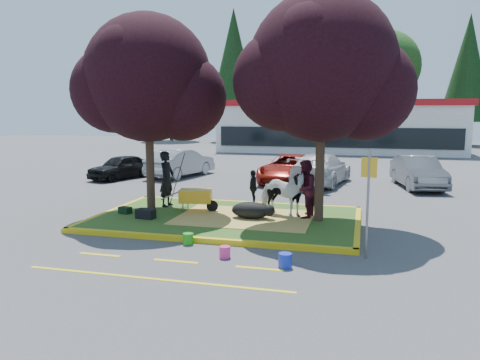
% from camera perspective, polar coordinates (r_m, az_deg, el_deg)
% --- Properties ---
extents(ground, '(90.00, 90.00, 0.00)m').
position_cam_1_polar(ground, '(15.02, -1.67, -5.02)').
color(ground, '#424244').
rests_on(ground, ground).
extents(median_island, '(8.00, 5.00, 0.15)m').
position_cam_1_polar(median_island, '(15.01, -1.67, -4.74)').
color(median_island, '#294916').
rests_on(median_island, ground).
extents(curb_near, '(8.30, 0.16, 0.15)m').
position_cam_1_polar(curb_near, '(12.63, -5.00, -7.30)').
color(curb_near, gold).
rests_on(curb_near, ground).
extents(curb_far, '(8.30, 0.16, 0.15)m').
position_cam_1_polar(curb_far, '(17.44, 0.72, -2.87)').
color(curb_far, gold).
rests_on(curb_far, ground).
extents(curb_left, '(0.16, 5.30, 0.15)m').
position_cam_1_polar(curb_left, '(16.60, -15.34, -3.76)').
color(curb_left, gold).
rests_on(curb_left, ground).
extents(curb_right, '(0.16, 5.30, 0.15)m').
position_cam_1_polar(curb_right, '(14.43, 14.15, -5.53)').
color(curb_right, gold).
rests_on(curb_right, ground).
extents(straw_bedding, '(4.20, 3.00, 0.01)m').
position_cam_1_polar(straw_bedding, '(14.83, 0.56, -4.57)').
color(straw_bedding, '#C8B352').
rests_on(straw_bedding, median_island).
extents(tree_purple_left, '(5.06, 4.20, 6.51)m').
position_cam_1_polar(tree_purple_left, '(15.99, -11.13, 11.38)').
color(tree_purple_left, black).
rests_on(tree_purple_left, median_island).
extents(tree_purple_right, '(5.30, 4.40, 6.82)m').
position_cam_1_polar(tree_purple_right, '(14.29, 10.06, 12.59)').
color(tree_purple_right, black).
rests_on(tree_purple_right, median_island).
extents(fire_lane_stripe_a, '(1.10, 0.12, 0.01)m').
position_cam_1_polar(fire_lane_stripe_a, '(12.09, -16.72, -8.71)').
color(fire_lane_stripe_a, yellow).
rests_on(fire_lane_stripe_a, ground).
extents(fire_lane_stripe_b, '(1.10, 0.12, 0.01)m').
position_cam_1_polar(fire_lane_stripe_b, '(11.21, -7.82, -9.78)').
color(fire_lane_stripe_b, yellow).
rests_on(fire_lane_stripe_b, ground).
extents(fire_lane_stripe_c, '(1.10, 0.12, 0.01)m').
position_cam_1_polar(fire_lane_stripe_c, '(10.63, 2.37, -10.73)').
color(fire_lane_stripe_c, yellow).
rests_on(fire_lane_stripe_c, ground).
extents(fire_lane_long, '(6.00, 0.10, 0.01)m').
position_cam_1_polar(fire_lane_long, '(10.17, -10.46, -11.77)').
color(fire_lane_long, yellow).
rests_on(fire_lane_long, ground).
extents(retail_building, '(20.40, 8.40, 4.40)m').
position_cam_1_polar(retail_building, '(42.07, 11.89, 6.55)').
color(retail_building, silver).
rests_on(retail_building, ground).
extents(treeline, '(46.58, 7.80, 14.63)m').
position_cam_1_polar(treeline, '(51.88, 11.77, 12.93)').
color(treeline, black).
rests_on(treeline, ground).
extents(cow, '(1.93, 1.39, 1.49)m').
position_cam_1_polar(cow, '(14.90, 5.08, -1.65)').
color(cow, white).
rests_on(cow, median_island).
extents(calf, '(1.25, 0.74, 0.53)m').
position_cam_1_polar(calf, '(14.64, 1.32, -3.71)').
color(calf, black).
rests_on(calf, median_island).
extents(handler, '(0.51, 0.74, 1.95)m').
position_cam_1_polar(handler, '(16.64, -8.91, 0.14)').
color(handler, black).
rests_on(handler, median_island).
extents(visitor_a, '(0.82, 0.98, 1.83)m').
position_cam_1_polar(visitor_a, '(14.78, 7.90, -1.10)').
color(visitor_a, '#40121F').
rests_on(visitor_a, median_island).
extents(visitor_b, '(0.45, 0.78, 1.26)m').
position_cam_1_polar(visitor_b, '(16.75, 1.60, -0.90)').
color(visitor_b, black).
rests_on(visitor_b, median_island).
extents(wheelbarrow, '(1.92, 0.85, 0.72)m').
position_cam_1_polar(wheelbarrow, '(15.80, -5.38, -1.98)').
color(wheelbarrow, black).
rests_on(wheelbarrow, median_island).
extents(gear_bag_dark, '(0.62, 0.39, 0.30)m').
position_cam_1_polar(gear_bag_dark, '(14.97, -11.43, -4.06)').
color(gear_bag_dark, black).
rests_on(gear_bag_dark, median_island).
extents(gear_bag_green, '(0.46, 0.36, 0.22)m').
position_cam_1_polar(gear_bag_green, '(15.85, -13.83, -3.59)').
color(gear_bag_green, black).
rests_on(gear_bag_green, median_island).
extents(sign_post, '(0.36, 0.12, 2.61)m').
position_cam_1_polar(sign_post, '(11.35, 15.36, -1.38)').
color(sign_post, slate).
rests_on(sign_post, ground).
extents(bucket_green, '(0.36, 0.36, 0.30)m').
position_cam_1_polar(bucket_green, '(12.49, -6.35, -7.14)').
color(bucket_green, '#229A17').
rests_on(bucket_green, ground).
extents(bucket_pink, '(0.27, 0.27, 0.29)m').
position_cam_1_polar(bucket_pink, '(11.32, -1.86, -8.78)').
color(bucket_pink, '#E13282').
rests_on(bucket_pink, ground).
extents(bucket_blue, '(0.39, 0.39, 0.33)m').
position_cam_1_polar(bucket_blue, '(10.69, 5.53, -9.74)').
color(bucket_blue, '#172FBF').
rests_on(bucket_blue, ground).
extents(car_black, '(2.58, 3.93, 1.24)m').
position_cam_1_polar(car_black, '(24.99, -14.32, 1.57)').
color(car_black, black).
rests_on(car_black, ground).
extents(car_silver, '(2.58, 4.74, 1.48)m').
position_cam_1_polar(car_silver, '(25.24, -7.24, 2.10)').
color(car_silver, gray).
rests_on(car_silver, ground).
extents(car_red, '(2.79, 5.14, 1.37)m').
position_cam_1_polar(car_red, '(23.12, 6.06, 1.40)').
color(car_red, maroon).
rests_on(car_red, ground).
extents(car_white, '(2.91, 5.38, 1.48)m').
position_cam_1_polar(car_white, '(22.72, 9.84, 1.34)').
color(car_white, silver).
rests_on(car_white, ground).
extents(car_grey, '(2.30, 4.61, 1.45)m').
position_cam_1_polar(car_grey, '(22.83, 20.87, 0.91)').
color(car_grey, '#55575C').
rests_on(car_grey, ground).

